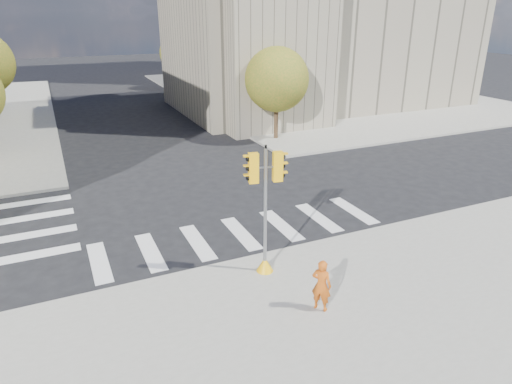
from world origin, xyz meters
TOP-DOWN VIEW (x-y plane):
  - ground at (0.00, 0.00)m, footprint 160.00×160.00m
  - sidewalk_far_right at (20.00, 26.00)m, footprint 28.00×40.00m
  - civic_building at (15.59, 19.12)m, footprint 26.00×16.00m
  - tree_re_near at (7.50, 10.00)m, footprint 4.20×4.20m
  - tree_re_mid at (7.50, 22.00)m, footprint 4.60×4.60m
  - tree_re_far at (7.50, 34.00)m, footprint 4.00×4.00m
  - lamp_near at (8.00, 14.00)m, footprint 0.35×0.18m
  - lamp_far at (8.00, 28.00)m, footprint 0.35×0.18m
  - traffic_signal at (-0.54, -5.13)m, footprint 1.08×0.56m
  - photographer at (0.04, -7.68)m, footprint 0.66×0.70m

SIDE VIEW (x-z plane):
  - ground at x=0.00m, z-range 0.00..0.00m
  - sidewalk_far_right at x=20.00m, z-range 0.00..0.15m
  - photographer at x=0.04m, z-range 0.15..1.76m
  - traffic_signal at x=-0.54m, z-range -0.19..4.17m
  - tree_re_far at x=7.50m, z-range 0.93..6.80m
  - tree_re_near at x=7.50m, z-range 0.97..7.13m
  - tree_re_mid at x=7.50m, z-range 1.02..7.68m
  - lamp_near at x=8.00m, z-range 0.52..8.63m
  - lamp_far at x=8.00m, z-range 0.52..8.63m
  - civic_building at x=15.59m, z-range -2.43..16.96m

